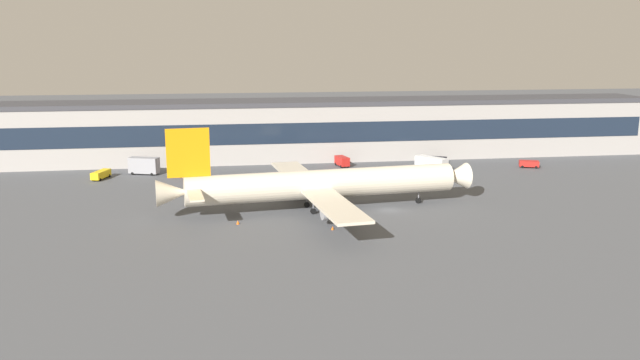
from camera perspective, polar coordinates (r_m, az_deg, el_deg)
The scene contains 12 objects.
ground_plane at distance 123.77m, azimuth 6.17°, elevation -2.67°, with size 600.00×600.00×0.00m, color #4C4F54.
terminal_building at distance 178.69m, azimuth 1.43°, elevation 4.58°, with size 178.29×17.41×16.11m.
airliner at distance 121.86m, azimuth -0.13°, elevation -0.38°, with size 61.06×52.49×16.56m.
fuel_truck at distance 163.31m, azimuth 9.89°, elevation 1.49°, with size 7.06×8.51×3.35m.
belt_loader at distance 159.19m, azimuth -18.85°, elevation 0.48°, with size 3.85×6.71×1.95m.
follow_me_car at distance 172.93m, azimuth 10.44°, elevation 1.79°, with size 4.79×3.63×1.85m.
catering_truck at distance 161.66m, azimuth -15.28°, elevation 1.28°, with size 7.65×4.86×4.15m.
pushback_tractor at distance 173.29m, azimuth 18.05°, elevation 1.40°, with size 5.41×4.12×1.75m.
baggage_tug at distance 156.78m, azimuth -11.87°, elevation 0.68°, with size 2.49×3.83×1.85m.
crew_van at distance 166.50m, azimuth 1.96°, elevation 1.72°, with size 3.25×5.55×2.55m.
traffic_cone_0 at distance 110.31m, azimuth 1.12°, elevation -4.27°, with size 0.49×0.49×0.61m, color #F2590C.
traffic_cone_1 at distance 114.52m, azimuth -7.29°, elevation -3.73°, with size 0.55×0.55×0.69m, color #F2590C.
Camera 1 is at (-31.01, -115.66, 31.30)m, focal length 36.14 mm.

